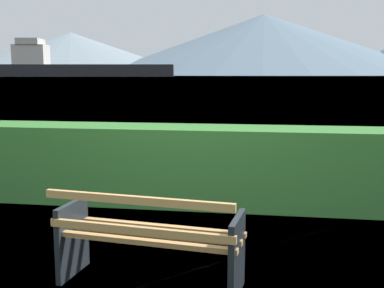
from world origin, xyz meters
name	(u,v)px	position (x,y,z in m)	size (l,w,h in m)	color
ground_plane	(152,283)	(0.00, 0.00, 0.00)	(1400.00, 1400.00, 0.00)	#567A38
water_surface	(262,76)	(0.00, 307.12, 0.00)	(620.00, 620.00, 0.00)	#7A99A8
park_bench	(149,239)	(-0.01, -0.06, 0.42)	(1.65, 0.76, 0.87)	tan
hedge_row	(195,165)	(0.00, 2.58, 0.54)	(7.18, 0.87, 1.09)	#387A33
cargo_ship_large	(74,66)	(-111.10, 261.26, 6.21)	(104.03, 32.82, 22.19)	#232328
distant_hills	(247,46)	(-19.83, 581.33, 34.95)	(735.94, 421.98, 75.38)	gray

